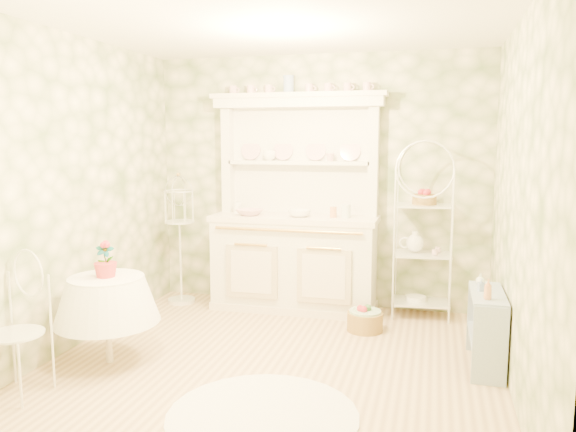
% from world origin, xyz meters
% --- Properties ---
extents(floor, '(3.60, 3.60, 0.00)m').
position_xyz_m(floor, '(0.00, 0.00, 0.00)').
color(floor, '#D2B585').
rests_on(floor, ground).
extents(ceiling, '(3.60, 3.60, 0.00)m').
position_xyz_m(ceiling, '(0.00, 0.00, 2.70)').
color(ceiling, white).
rests_on(ceiling, floor).
extents(wall_left, '(3.60, 3.60, 0.00)m').
position_xyz_m(wall_left, '(-1.80, 0.00, 1.35)').
color(wall_left, '#F1E2C1').
rests_on(wall_left, floor).
extents(wall_right, '(3.60, 3.60, 0.00)m').
position_xyz_m(wall_right, '(1.80, 0.00, 1.35)').
color(wall_right, '#F1E2C1').
rests_on(wall_right, floor).
extents(wall_back, '(3.60, 3.60, 0.00)m').
position_xyz_m(wall_back, '(0.00, 1.80, 1.35)').
color(wall_back, '#F1E2C1').
rests_on(wall_back, floor).
extents(wall_front, '(3.60, 3.60, 0.00)m').
position_xyz_m(wall_front, '(0.00, -1.80, 1.35)').
color(wall_front, '#F1E2C1').
rests_on(wall_front, floor).
extents(kitchen_dresser, '(1.87, 0.61, 2.29)m').
position_xyz_m(kitchen_dresser, '(-0.20, 1.52, 1.15)').
color(kitchen_dresser, white).
rests_on(kitchen_dresser, floor).
extents(bakers_rack, '(0.62, 0.47, 1.91)m').
position_xyz_m(bakers_rack, '(1.13, 1.61, 0.95)').
color(bakers_rack, white).
rests_on(bakers_rack, floor).
extents(side_shelf, '(0.29, 0.74, 0.63)m').
position_xyz_m(side_shelf, '(1.66, 0.40, 0.32)').
color(side_shelf, '#99ABC1').
rests_on(side_shelf, floor).
extents(round_table, '(0.65, 0.65, 0.68)m').
position_xyz_m(round_table, '(-1.31, -0.28, 0.34)').
color(round_table, white).
rests_on(round_table, floor).
extents(cafe_chair, '(0.45, 0.45, 0.79)m').
position_xyz_m(cafe_chair, '(-1.61, -0.97, 0.39)').
color(cafe_chair, white).
rests_on(cafe_chair, floor).
extents(birdcage_stand, '(0.37, 0.37, 1.50)m').
position_xyz_m(birdcage_stand, '(-1.48, 1.43, 0.75)').
color(birdcage_stand, white).
rests_on(birdcage_stand, floor).
extents(floor_basket, '(0.42, 0.42, 0.21)m').
position_xyz_m(floor_basket, '(0.62, 1.01, 0.11)').
color(floor_basket, olive).
rests_on(floor_basket, floor).
extents(lace_rug, '(1.62, 1.62, 0.01)m').
position_xyz_m(lace_rug, '(0.18, -0.83, 0.01)').
color(lace_rug, white).
rests_on(lace_rug, floor).
extents(bowl_floral, '(0.34, 0.34, 0.07)m').
position_xyz_m(bowl_floral, '(-0.66, 1.42, 1.02)').
color(bowl_floral, white).
rests_on(bowl_floral, kitchen_dresser).
extents(bowl_white, '(0.29, 0.29, 0.07)m').
position_xyz_m(bowl_white, '(-0.13, 1.44, 1.02)').
color(bowl_white, white).
rests_on(bowl_white, kitchen_dresser).
extents(cup_left, '(0.15, 0.15, 0.11)m').
position_xyz_m(cup_left, '(-0.52, 1.68, 1.61)').
color(cup_left, white).
rests_on(cup_left, kitchen_dresser).
extents(cup_right, '(0.12, 0.12, 0.09)m').
position_xyz_m(cup_right, '(0.15, 1.66, 1.61)').
color(cup_right, white).
rests_on(cup_right, kitchen_dresser).
extents(potted_geranium, '(0.17, 0.15, 0.28)m').
position_xyz_m(potted_geranium, '(-1.32, -0.27, 0.85)').
color(potted_geranium, '#3F7238').
rests_on(potted_geranium, round_table).
extents(bottle_amber, '(0.06, 0.06, 0.16)m').
position_xyz_m(bottle_amber, '(1.64, 0.19, 0.68)').
color(bottle_amber, tan).
rests_on(bottle_amber, side_shelf).
extents(bottle_blue, '(0.06, 0.06, 0.10)m').
position_xyz_m(bottle_blue, '(1.61, 0.43, 0.65)').
color(bottle_blue, '#859BC9').
rests_on(bottle_blue, side_shelf).
extents(bottle_glass, '(0.08, 0.08, 0.10)m').
position_xyz_m(bottle_glass, '(1.62, 0.61, 0.65)').
color(bottle_glass, silver).
rests_on(bottle_glass, side_shelf).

